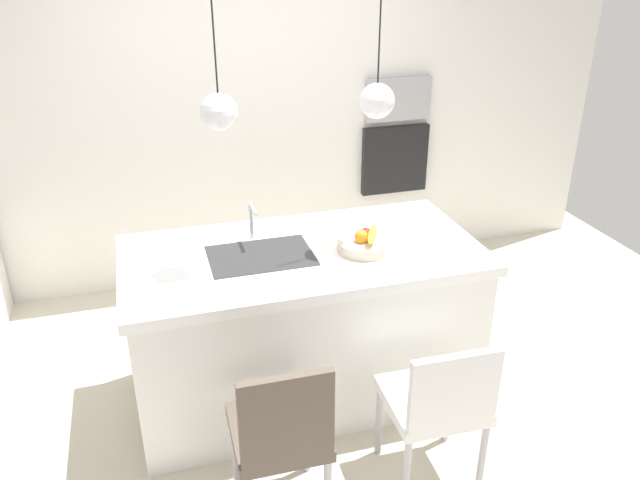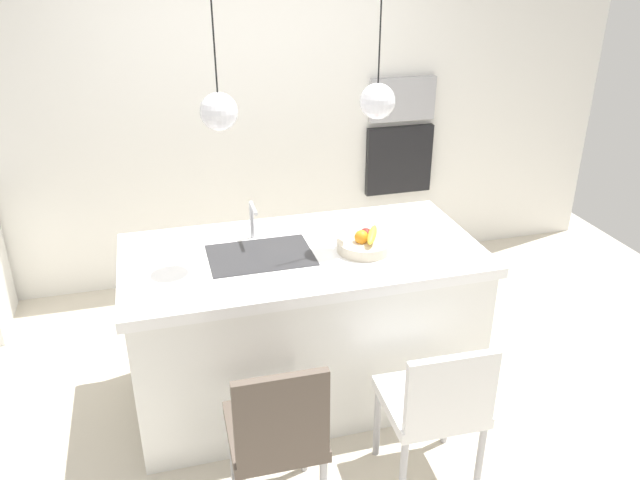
{
  "view_description": "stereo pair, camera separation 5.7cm",
  "coord_description": "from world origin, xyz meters",
  "px_view_note": "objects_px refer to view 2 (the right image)",
  "views": [
    {
      "loc": [
        -0.79,
        -3.0,
        2.48
      ],
      "look_at": [
        0.1,
        0.0,
        1.0
      ],
      "focal_mm": 35.31,
      "sensor_mm": 36.0,
      "label": 1
    },
    {
      "loc": [
        -0.74,
        -3.02,
        2.48
      ],
      "look_at": [
        0.1,
        0.0,
        1.0
      ],
      "focal_mm": 35.31,
      "sensor_mm": 36.0,
      "label": 2
    }
  ],
  "objects_px": {
    "fruit_bowl": "(364,244)",
    "chair_near": "(277,432)",
    "oven": "(399,160)",
    "chair_middle": "(436,403)",
    "microwave": "(402,99)"
  },
  "relations": [
    {
      "from": "oven",
      "to": "chair_middle",
      "type": "height_order",
      "value": "oven"
    },
    {
      "from": "microwave",
      "to": "oven",
      "type": "relative_size",
      "value": 0.96
    },
    {
      "from": "microwave",
      "to": "fruit_bowl",
      "type": "bearing_deg",
      "value": -117.84
    },
    {
      "from": "chair_near",
      "to": "chair_middle",
      "type": "bearing_deg",
      "value": 0.45
    },
    {
      "from": "chair_near",
      "to": "chair_middle",
      "type": "distance_m",
      "value": 0.77
    },
    {
      "from": "oven",
      "to": "microwave",
      "type": "bearing_deg",
      "value": 0.0
    },
    {
      "from": "fruit_bowl",
      "to": "chair_near",
      "type": "bearing_deg",
      "value": -129.97
    },
    {
      "from": "microwave",
      "to": "oven",
      "type": "bearing_deg",
      "value": 0.0
    },
    {
      "from": "fruit_bowl",
      "to": "oven",
      "type": "height_order",
      "value": "oven"
    },
    {
      "from": "chair_near",
      "to": "fruit_bowl",
      "type": "bearing_deg",
      "value": 50.03
    },
    {
      "from": "oven",
      "to": "chair_near",
      "type": "bearing_deg",
      "value": -122.16
    },
    {
      "from": "oven",
      "to": "chair_near",
      "type": "xyz_separation_m",
      "value": [
        -1.56,
        -2.48,
        -0.34
      ]
    },
    {
      "from": "oven",
      "to": "chair_middle",
      "type": "distance_m",
      "value": 2.62
    },
    {
      "from": "chair_middle",
      "to": "microwave",
      "type": "bearing_deg",
      "value": 72.31
    },
    {
      "from": "microwave",
      "to": "chair_middle",
      "type": "xyz_separation_m",
      "value": [
        -0.79,
        -2.47,
        -0.86
      ]
    }
  ]
}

